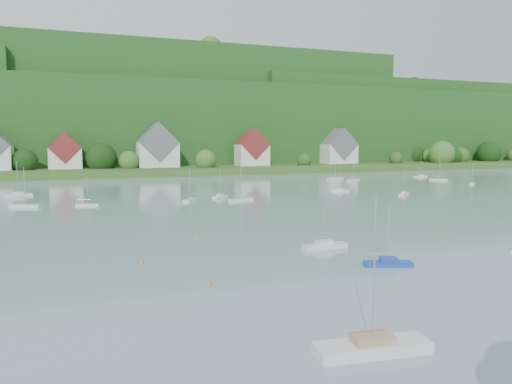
% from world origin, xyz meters
% --- Properties ---
extents(far_shore_strip, '(600.00, 60.00, 3.00)m').
position_xyz_m(far_shore_strip, '(0.00, 200.00, 1.50)').
color(far_shore_strip, '#2F531F').
rests_on(far_shore_strip, ground).
extents(forested_ridge, '(620.00, 181.22, 69.89)m').
position_xyz_m(forested_ridge, '(0.39, 268.57, 22.89)').
color(forested_ridge, '#143F14').
rests_on(forested_ridge, ground).
extents(village_building_1, '(12.00, 9.36, 14.00)m').
position_xyz_m(village_building_1, '(-30.00, 189.00, 8.75)').
color(village_building_1, beige).
rests_on(village_building_1, far_shore_strip).
extents(village_building_2, '(16.00, 11.44, 18.00)m').
position_xyz_m(village_building_2, '(5.00, 188.00, 10.27)').
color(village_building_2, beige).
rests_on(village_building_2, far_shore_strip).
extents(village_building_3, '(13.00, 10.40, 15.50)m').
position_xyz_m(village_building_3, '(45.00, 186.00, 9.43)').
color(village_building_3, beige).
rests_on(village_building_3, far_shore_strip).
extents(village_building_4, '(15.00, 10.40, 16.50)m').
position_xyz_m(village_building_4, '(90.00, 190.00, 9.59)').
color(village_building_4, beige).
rests_on(village_building_4, far_shore_strip).
extents(near_sailboat_1, '(5.40, 3.01, 7.03)m').
position_xyz_m(near_sailboat_1, '(6.23, 33.51, 0.41)').
color(near_sailboat_1, '#1D3D9A').
rests_on(near_sailboat_1, ground).
extents(near_sailboat_2, '(7.79, 3.00, 10.25)m').
position_xyz_m(near_sailboat_2, '(-7.77, 15.55, 0.50)').
color(near_sailboat_2, silver).
rests_on(near_sailboat_2, ground).
extents(near_sailboat_3, '(5.98, 1.83, 8.01)m').
position_xyz_m(near_sailboat_3, '(3.84, 43.55, 0.43)').
color(near_sailboat_3, silver).
rests_on(near_sailboat_3, ground).
extents(mooring_buoy_0, '(0.48, 0.48, 0.48)m').
position_xyz_m(mooring_buoy_0, '(-13.98, 33.18, 0.00)').
color(mooring_buoy_0, orange).
rests_on(mooring_buoy_0, ground).
extents(mooring_buoy_1, '(0.38, 0.38, 0.38)m').
position_xyz_m(mooring_buoy_1, '(24.02, 33.44, 0.00)').
color(mooring_buoy_1, white).
rests_on(mooring_buoy_1, ground).
extents(mooring_buoy_2, '(0.43, 0.43, 0.43)m').
position_xyz_m(mooring_buoy_2, '(22.44, 43.15, 0.00)').
color(mooring_buoy_2, orange).
rests_on(mooring_buoy_2, ground).
extents(mooring_buoy_3, '(0.45, 0.45, 0.45)m').
position_xyz_m(mooring_buoy_3, '(-9.82, 55.70, 0.00)').
color(mooring_buoy_3, orange).
rests_on(mooring_buoy_3, ground).
extents(mooring_buoy_5, '(0.42, 0.42, 0.42)m').
position_xyz_m(mooring_buoy_5, '(-18.91, 43.85, 0.00)').
color(mooring_buoy_5, orange).
rests_on(mooring_buoy_5, ground).
extents(far_sailboat_cluster, '(186.82, 53.17, 8.71)m').
position_xyz_m(far_sailboat_cluster, '(19.37, 114.76, 0.37)').
color(far_sailboat_cluster, silver).
rests_on(far_sailboat_cluster, ground).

